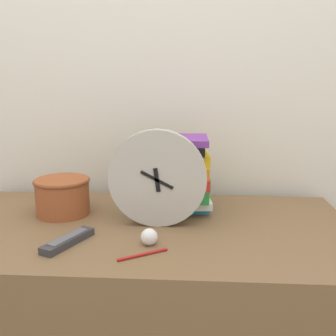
# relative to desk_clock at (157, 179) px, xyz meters

# --- Properties ---
(wall_back) EXTENTS (6.00, 0.04, 2.40)m
(wall_back) POSITION_rel_desk_clock_xyz_m (-0.04, 0.39, 0.29)
(wall_back) COLOR silver
(wall_back) RESTS_ON ground_plane
(desk) EXTENTS (1.28, 0.65, 0.76)m
(desk) POSITION_rel_desk_clock_xyz_m (-0.04, -0.00, -0.53)
(desk) COLOR brown
(desk) RESTS_ON ground_plane
(desk_clock) EXTENTS (0.30, 0.04, 0.30)m
(desk_clock) POSITION_rel_desk_clock_xyz_m (0.00, 0.00, 0.00)
(desk_clock) COLOR #B7B2A8
(desk_clock) RESTS_ON desk
(book_stack) EXTENTS (0.25, 0.21, 0.25)m
(book_stack) POSITION_rel_desk_clock_xyz_m (0.05, 0.15, -0.03)
(book_stack) COLOR #2D9ED1
(book_stack) RESTS_ON desk
(basket) EXTENTS (0.18, 0.18, 0.12)m
(basket) POSITION_rel_desk_clock_xyz_m (-0.32, 0.08, -0.08)
(basket) COLOR #994C28
(basket) RESTS_ON desk
(tv_remote) EXTENTS (0.11, 0.18, 0.02)m
(tv_remote) POSITION_rel_desk_clock_xyz_m (-0.23, -0.16, -0.14)
(tv_remote) COLOR #333338
(tv_remote) RESTS_ON desk
(crumpled_paper_ball) EXTENTS (0.05, 0.05, 0.05)m
(crumpled_paper_ball) POSITION_rel_desk_clock_xyz_m (-0.01, -0.14, -0.12)
(crumpled_paper_ball) COLOR white
(crumpled_paper_ball) RESTS_ON desk
(pen) EXTENTS (0.12, 0.08, 0.01)m
(pen) POSITION_rel_desk_clock_xyz_m (-0.02, -0.21, -0.14)
(pen) COLOR #B21E1E
(pen) RESTS_ON desk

